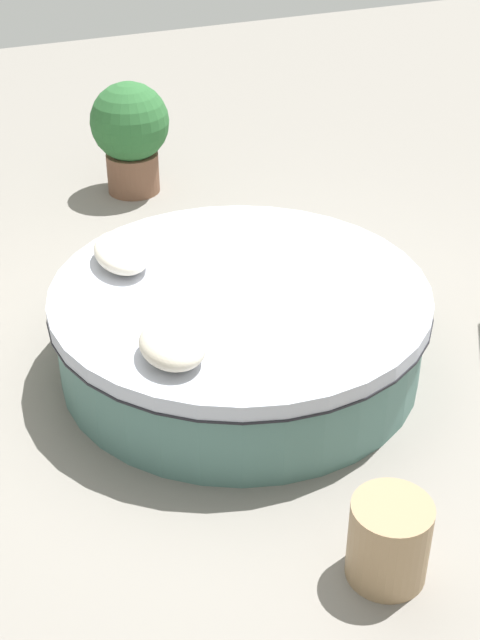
{
  "coord_description": "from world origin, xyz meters",
  "views": [
    {
      "loc": [
        4.31,
        -1.84,
        3.37
      ],
      "look_at": [
        0.0,
        0.0,
        0.35
      ],
      "focal_mm": 49.59,
      "sensor_mm": 36.0,
      "label": 1
    }
  ],
  "objects_px": {
    "round_bed": "(240,327)",
    "side_table": "(389,540)",
    "throw_pillow_1": "(172,345)",
    "throw_pillow_0": "(121,253)",
    "planter": "(130,132)"
  },
  "relations": [
    {
      "from": "throw_pillow_0",
      "to": "throw_pillow_1",
      "type": "height_order",
      "value": "throw_pillow_1"
    },
    {
      "from": "throw_pillow_0",
      "to": "throw_pillow_1",
      "type": "distance_m",
      "value": 1.12
    },
    {
      "from": "throw_pillow_0",
      "to": "side_table",
      "type": "relative_size",
      "value": 1.22
    },
    {
      "from": "round_bed",
      "to": "throw_pillow_0",
      "type": "bearing_deg",
      "value": -134.36
    },
    {
      "from": "side_table",
      "to": "planter",
      "type": "bearing_deg",
      "value": 177.42
    },
    {
      "from": "side_table",
      "to": "throw_pillow_1",
      "type": "bearing_deg",
      "value": -155.59
    },
    {
      "from": "round_bed",
      "to": "planter",
      "type": "distance_m",
      "value": 2.91
    },
    {
      "from": "round_bed",
      "to": "side_table",
      "type": "relative_size",
      "value": 5.39
    },
    {
      "from": "throw_pillow_1",
      "to": "planter",
      "type": "bearing_deg",
      "value": 166.64
    },
    {
      "from": "round_bed",
      "to": "side_table",
      "type": "xyz_separation_m",
      "value": [
        1.87,
        -0.03,
        -0.08
      ]
    },
    {
      "from": "throw_pillow_1",
      "to": "side_table",
      "type": "distance_m",
      "value": 1.52
    },
    {
      "from": "throw_pillow_1",
      "to": "side_table",
      "type": "bearing_deg",
      "value": 24.41
    },
    {
      "from": "round_bed",
      "to": "throw_pillow_1",
      "type": "distance_m",
      "value": 0.91
    },
    {
      "from": "round_bed",
      "to": "side_table",
      "type": "bearing_deg",
      "value": -0.9
    },
    {
      "from": "throw_pillow_0",
      "to": "side_table",
      "type": "xyz_separation_m",
      "value": [
        2.44,
        0.55,
        -0.45
      ]
    }
  ]
}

